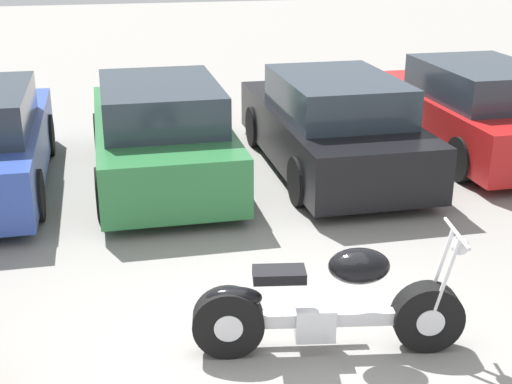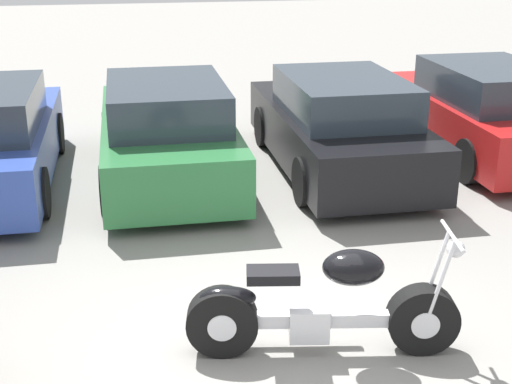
{
  "view_description": "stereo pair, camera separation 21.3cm",
  "coord_description": "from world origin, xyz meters",
  "px_view_note": "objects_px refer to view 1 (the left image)",
  "views": [
    {
      "loc": [
        -1.39,
        -5.1,
        3.47
      ],
      "look_at": [
        0.11,
        1.72,
        0.85
      ],
      "focal_mm": 50.0,
      "sensor_mm": 36.0,
      "label": 1
    },
    {
      "loc": [
        -1.18,
        -5.14,
        3.47
      ],
      "look_at": [
        0.11,
        1.72,
        0.85
      ],
      "focal_mm": 50.0,
      "sensor_mm": 36.0,
      "label": 2
    }
  ],
  "objects_px": {
    "parked_car_green": "(160,133)",
    "parked_car_red": "(473,110)",
    "motorcycle": "(327,307)",
    "parked_car_black": "(331,125)"
  },
  "relations": [
    {
      "from": "parked_car_red",
      "to": "parked_car_black",
      "type": "bearing_deg",
      "value": -170.82
    },
    {
      "from": "parked_car_green",
      "to": "parked_car_black",
      "type": "height_order",
      "value": "same"
    },
    {
      "from": "motorcycle",
      "to": "parked_car_black",
      "type": "xyz_separation_m",
      "value": [
        1.56,
        4.7,
        0.25
      ]
    },
    {
      "from": "parked_car_green",
      "to": "parked_car_red",
      "type": "height_order",
      "value": "same"
    },
    {
      "from": "motorcycle",
      "to": "parked_car_green",
      "type": "xyz_separation_m",
      "value": [
        -0.96,
        4.82,
        0.25
      ]
    },
    {
      "from": "motorcycle",
      "to": "parked_car_green",
      "type": "relative_size",
      "value": 0.52
    },
    {
      "from": "parked_car_green",
      "to": "parked_car_red",
      "type": "relative_size",
      "value": 1.0
    },
    {
      "from": "parked_car_black",
      "to": "parked_car_red",
      "type": "distance_m",
      "value": 2.55
    },
    {
      "from": "motorcycle",
      "to": "parked_car_green",
      "type": "bearing_deg",
      "value": 101.25
    },
    {
      "from": "parked_car_red",
      "to": "parked_car_green",
      "type": "bearing_deg",
      "value": -176.74
    }
  ]
}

